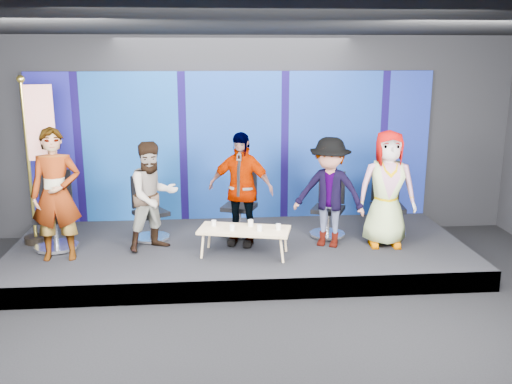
# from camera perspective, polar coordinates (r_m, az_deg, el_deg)

# --- Properties ---
(ground) EXTENTS (10.00, 10.00, 0.00)m
(ground) POSITION_cam_1_polar(r_m,az_deg,el_deg) (6.81, -0.36, -14.39)
(ground) COLOR black
(ground) RESTS_ON ground
(room_walls) EXTENTS (10.02, 8.02, 3.51)m
(room_walls) POSITION_cam_1_polar(r_m,az_deg,el_deg) (6.05, -0.40, 6.33)
(room_walls) COLOR black
(room_walls) RESTS_ON ground
(riser) EXTENTS (7.00, 3.00, 0.30)m
(riser) POSITION_cam_1_polar(r_m,az_deg,el_deg) (9.03, -1.65, -6.03)
(riser) COLOR black
(riser) RESTS_ON ground
(backdrop) EXTENTS (7.00, 0.08, 2.60)m
(backdrop) POSITION_cam_1_polar(r_m,az_deg,el_deg) (10.07, -2.19, 4.58)
(backdrop) COLOR #160866
(backdrop) RESTS_ON riser
(chair_a) EXTENTS (0.70, 0.70, 1.18)m
(chair_a) POSITION_cam_1_polar(r_m,az_deg,el_deg) (9.18, -19.41, -2.98)
(chair_a) COLOR silver
(chair_a) RESTS_ON riser
(panelist_a) EXTENTS (0.72, 0.50, 1.91)m
(panelist_a) POSITION_cam_1_polar(r_m,az_deg,el_deg) (8.54, -19.36, -0.26)
(panelist_a) COLOR black
(panelist_a) RESTS_ON riser
(chair_b) EXTENTS (0.79, 0.79, 1.02)m
(chair_b) POSITION_cam_1_polar(r_m,az_deg,el_deg) (9.24, -10.57, -2.64)
(chair_b) COLOR silver
(chair_b) RESTS_ON riser
(panelist_b) EXTENTS (1.01, 0.95, 1.65)m
(panelist_b) POSITION_cam_1_polar(r_m,az_deg,el_deg) (8.64, -10.26, -0.43)
(panelist_b) COLOR black
(panelist_b) RESTS_ON riser
(chair_c) EXTENTS (0.80, 0.80, 1.09)m
(chair_c) POSITION_cam_1_polar(r_m,az_deg,el_deg) (9.33, -1.59, -2.10)
(chair_c) COLOR silver
(chair_c) RESTS_ON riser
(panelist_c) EXTENTS (1.12, 0.78, 1.76)m
(panelist_c) POSITION_cam_1_polar(r_m,az_deg,el_deg) (8.71, -1.55, 0.30)
(panelist_c) COLOR black
(panelist_c) RESTS_ON riser
(chair_d) EXTENTS (0.78, 0.78, 1.04)m
(chair_d) POSITION_cam_1_polar(r_m,az_deg,el_deg) (9.33, 7.27, -2.30)
(chair_d) COLOR silver
(chair_d) RESTS_ON riser
(panelist_d) EXTENTS (1.25, 1.03, 1.69)m
(panelist_d) POSITION_cam_1_polar(r_m,az_deg,el_deg) (8.72, 7.34, -0.05)
(panelist_d) COLOR black
(panelist_d) RESTS_ON riser
(chair_e) EXTENTS (0.69, 0.69, 1.11)m
(chair_e) POSITION_cam_1_polar(r_m,az_deg,el_deg) (9.50, 12.94, -2.12)
(chair_e) COLOR silver
(chair_e) RESTS_ON riser
(panelist_e) EXTENTS (0.93, 0.66, 1.79)m
(panelist_e) POSITION_cam_1_polar(r_m,az_deg,el_deg) (8.88, 12.97, 0.31)
(panelist_e) COLOR black
(panelist_e) RESTS_ON riser
(coffee_table) EXTENTS (1.42, 0.86, 0.41)m
(coffee_table) POSITION_cam_1_polar(r_m,az_deg,el_deg) (8.36, -1.18, -3.90)
(coffee_table) COLOR tan
(coffee_table) RESTS_ON riser
(mug_a) EXTENTS (0.07, 0.07, 0.09)m
(mug_a) POSITION_cam_1_polar(r_m,az_deg,el_deg) (8.48, -4.24, -3.13)
(mug_a) COLOR silver
(mug_a) RESTS_ON coffee_table
(mug_b) EXTENTS (0.07, 0.07, 0.09)m
(mug_b) POSITION_cam_1_polar(r_m,az_deg,el_deg) (8.25, -2.40, -3.59)
(mug_b) COLOR silver
(mug_b) RESTS_ON coffee_table
(mug_c) EXTENTS (0.08, 0.08, 0.09)m
(mug_c) POSITION_cam_1_polar(r_m,az_deg,el_deg) (8.46, -0.55, -3.11)
(mug_c) COLOR silver
(mug_c) RESTS_ON coffee_table
(mug_d) EXTENTS (0.08, 0.08, 0.09)m
(mug_d) POSITION_cam_1_polar(r_m,az_deg,el_deg) (8.23, 0.35, -3.62)
(mug_d) COLOR silver
(mug_d) RESTS_ON coffee_table
(mug_e) EXTENTS (0.07, 0.07, 0.09)m
(mug_e) POSITION_cam_1_polar(r_m,az_deg,el_deg) (8.29, 2.25, -3.50)
(mug_e) COLOR silver
(mug_e) RESTS_ON coffee_table
(flag_stand) EXTENTS (0.59, 0.34, 2.59)m
(flag_stand) POSITION_cam_1_polar(r_m,az_deg,el_deg) (9.30, -21.03, 3.33)
(flag_stand) COLOR black
(flag_stand) RESTS_ON riser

